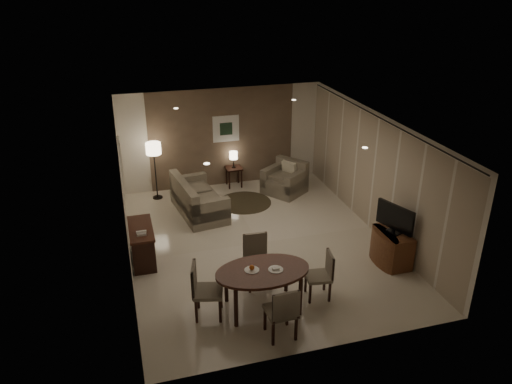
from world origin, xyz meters
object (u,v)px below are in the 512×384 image
object	(u,v)px
chair_near	(281,310)
armchair	(284,178)
tv_cabinet	(392,247)
dining_table	(263,289)
chair_left	(208,291)
chair_right	(318,276)
floor_lamp	(155,171)
sofa	(199,196)
chair_far	(258,262)
side_table	(234,177)
console_desk	(142,244)

from	to	relation	value
chair_near	armchair	world-z (taller)	chair_near
tv_cabinet	chair_near	size ratio (longest dim) A/B	0.92
dining_table	chair_left	xyz separation A→B (m)	(-0.95, 0.06, 0.12)
chair_left	armchair	xyz separation A→B (m)	(2.97, 4.57, -0.08)
tv_cabinet	chair_right	size ratio (longest dim) A/B	1.00
floor_lamp	tv_cabinet	bearing A→B (deg)	-46.53
sofa	floor_lamp	world-z (taller)	floor_lamp
chair_left	chair_far	bearing A→B (deg)	-44.80
dining_table	chair_near	size ratio (longest dim) A/B	1.69
chair_right	side_table	distance (m)	5.42
floor_lamp	side_table	bearing A→B (deg)	5.58
tv_cabinet	armchair	distance (m)	4.03
chair_right	armchair	bearing A→B (deg)	176.69
tv_cabinet	floor_lamp	bearing A→B (deg)	133.47
console_desk	side_table	xyz separation A→B (m)	(2.73, 3.23, -0.10)
dining_table	chair_left	distance (m)	0.96
console_desk	side_table	distance (m)	4.24
chair_near	floor_lamp	xyz separation A→B (m)	(-1.38, 6.02, 0.27)
chair_left	side_table	distance (m)	5.68
console_desk	armchair	bearing A→B (deg)	31.61
chair_near	sofa	bearing A→B (deg)	-86.55
chair_far	armchair	world-z (taller)	chair_far
chair_right	chair_left	bearing A→B (deg)	-82.28
console_desk	armchair	distance (m)	4.61
chair_right	armchair	world-z (taller)	chair_right
sofa	armchair	size ratio (longest dim) A/B	1.94
chair_far	chair_left	xyz separation A→B (m)	(-1.07, -0.64, 0.01)
console_desk	chair_far	xyz separation A→B (m)	(2.03, -1.52, 0.12)
chair_near	chair_far	bearing A→B (deg)	-93.90
side_table	tv_cabinet	bearing A→B (deg)	-65.51
chair_near	floor_lamp	bearing A→B (deg)	-79.15
armchair	floor_lamp	world-z (taller)	floor_lamp
tv_cabinet	chair_right	distance (m)	2.04
chair_right	floor_lamp	distance (m)	5.73
tv_cabinet	sofa	xyz separation A→B (m)	(-3.38, 3.35, 0.09)
chair_near	chair_right	world-z (taller)	chair_near
tv_cabinet	floor_lamp	xyz separation A→B (m)	(-4.29, 4.53, 0.41)
chair_near	floor_lamp	world-z (taller)	floor_lamp
tv_cabinet	dining_table	distance (m)	3.06
console_desk	side_table	world-z (taller)	console_desk
sofa	chair_near	bearing A→B (deg)	177.25
console_desk	chair_far	bearing A→B (deg)	-36.89
armchair	side_table	distance (m)	1.45
chair_right	side_table	xyz separation A→B (m)	(-0.24, 5.42, -0.18)
floor_lamp	sofa	bearing A→B (deg)	-52.24
dining_table	chair_near	xyz separation A→B (m)	(0.07, -0.78, 0.10)
chair_far	sofa	xyz separation A→B (m)	(-0.51, 3.37, -0.06)
side_table	chair_left	bearing A→B (deg)	-108.22
side_table	chair_near	bearing A→B (deg)	-96.89
chair_far	console_desk	bearing A→B (deg)	146.03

